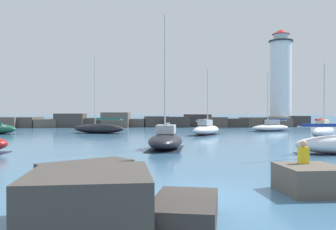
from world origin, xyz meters
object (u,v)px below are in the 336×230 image
at_px(sailboat_moored_5, 323,131).
at_px(sailboat_moored_6, 99,128).
at_px(lighthouse, 281,83).
at_px(sailboat_moored_3, 166,140).
at_px(person_on_rocks, 303,162).
at_px(sailboat_moored_1, 206,129).
at_px(sailboat_moored_7, 271,127).

distance_m(sailboat_moored_5, sailboat_moored_6, 26.29).
distance_m(lighthouse, sailboat_moored_5, 30.03).
distance_m(sailboat_moored_3, person_on_rocks, 15.17).
distance_m(sailboat_moored_1, sailboat_moored_7, 12.69).
bearing_deg(sailboat_moored_7, lighthouse, 62.40).
bearing_deg(sailboat_moored_3, sailboat_moored_6, 107.27).
bearing_deg(sailboat_moored_5, person_on_rocks, -120.35).
height_order(sailboat_moored_5, sailboat_moored_6, sailboat_moored_6).
bearing_deg(person_on_rocks, sailboat_moored_1, 84.16).
bearing_deg(sailboat_moored_3, person_on_rocks, -77.07).
xyz_separation_m(sailboat_moored_6, sailboat_moored_7, (23.48, 2.32, -0.04)).
xyz_separation_m(sailboat_moored_1, sailboat_moored_3, (-6.51, -15.71, 0.01)).
bearing_deg(lighthouse, sailboat_moored_1, -129.91).
relative_size(lighthouse, sailboat_moored_5, 2.23).
bearing_deg(sailboat_moored_5, sailboat_moored_3, -150.55).
distance_m(sailboat_moored_5, person_on_rocks, 28.91).
bearing_deg(sailboat_moored_3, sailboat_moored_5, 29.45).
relative_size(sailboat_moored_3, sailboat_moored_7, 1.20).
xyz_separation_m(sailboat_moored_1, person_on_rocks, (-3.12, -30.49, 0.33)).
xyz_separation_m(sailboat_moored_1, sailboat_moored_6, (-12.80, 4.52, -0.04)).
bearing_deg(lighthouse, sailboat_moored_3, -123.57).
relative_size(sailboat_moored_1, sailboat_moored_7, 0.95).
xyz_separation_m(lighthouse, sailboat_moored_7, (-8.26, -15.79, -7.36)).
xyz_separation_m(sailboat_moored_6, person_on_rocks, (9.68, -35.01, 0.37)).
distance_m(sailboat_moored_3, sailboat_moored_7, 28.36).
distance_m(sailboat_moored_6, sailboat_moored_7, 23.60).
height_order(sailboat_moored_1, sailboat_moored_3, sailboat_moored_3).
bearing_deg(sailboat_moored_3, lighthouse, 56.43).
xyz_separation_m(sailboat_moored_5, person_on_rocks, (-14.61, -24.95, 0.27)).
bearing_deg(sailboat_moored_1, lighthouse, 50.09).
relative_size(sailboat_moored_1, sailboat_moored_6, 0.77).
relative_size(sailboat_moored_5, sailboat_moored_7, 0.97).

